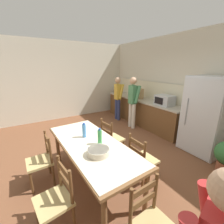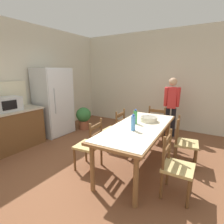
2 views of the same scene
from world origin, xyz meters
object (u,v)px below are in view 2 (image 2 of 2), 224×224
(microwave, at_px, (7,104))
(chair_head_end, at_px, (157,124))
(dining_table, at_px, (139,130))
(chair_side_far_left, at_px, (90,145))
(chair_side_far_right, at_px, (115,130))
(chair_side_near_left, at_px, (175,166))
(serving_bowl, at_px, (149,119))
(chair_side_near_right, at_px, (184,142))
(bottle_near_centre, at_px, (133,123))
(potted_plant, at_px, (84,117))
(bottle_off_centre, at_px, (135,117))
(refrigerator, at_px, (54,102))
(person_by_table, at_px, (171,104))

(microwave, relative_size, chair_head_end, 0.55)
(dining_table, relative_size, chair_side_far_left, 2.37)
(dining_table, xyz_separation_m, chair_side_far_right, (0.44, 0.75, -0.26))
(dining_table, distance_m, chair_side_near_left, 0.90)
(serving_bowl, height_order, chair_side_near_right, chair_side_near_right)
(bottle_near_centre, relative_size, chair_side_near_left, 0.30)
(potted_plant, bearing_deg, bottle_off_centre, -115.52)
(refrigerator, relative_size, serving_bowl, 5.64)
(refrigerator, height_order, chair_side_far_right, refrigerator)
(refrigerator, relative_size, person_by_table, 1.16)
(chair_side_far_right, relative_size, chair_head_end, 1.00)
(potted_plant, bearing_deg, chair_side_near_left, -117.46)
(refrigerator, height_order, microwave, refrigerator)
(bottle_off_centre, bearing_deg, dining_table, -131.45)
(chair_side_near_left, height_order, chair_side_near_right, same)
(bottle_off_centre, height_order, chair_side_near_left, bottle_off_centre)
(microwave, bearing_deg, potted_plant, -13.09)
(refrigerator, relative_size, potted_plant, 2.71)
(serving_bowl, bearing_deg, person_by_table, -2.10)
(microwave, height_order, bottle_off_centre, microwave)
(bottle_near_centre, height_order, serving_bowl, bottle_near_centre)
(bottle_off_centre, relative_size, chair_head_end, 0.30)
(person_by_table, bearing_deg, chair_side_far_left, -33.16)
(microwave, xyz_separation_m, person_by_table, (2.70, -2.81, -0.16))
(chair_side_far_left, distance_m, chair_head_end, 1.96)
(serving_bowl, distance_m, chair_side_far_left, 1.22)
(microwave, xyz_separation_m, bottle_off_centre, (0.90, -2.59, -0.14))
(chair_side_near_left, bearing_deg, chair_side_far_right, 57.86)
(refrigerator, xyz_separation_m, chair_side_far_right, (0.03, -1.94, -0.46))
(chair_side_near_right, height_order, chair_side_far_left, same)
(bottle_off_centre, distance_m, chair_head_end, 1.33)
(chair_side_far_right, relative_size, chair_side_far_left, 1.00)
(chair_side_near_left, height_order, chair_head_end, same)
(microwave, xyz_separation_m, dining_table, (0.80, -2.70, -0.34))
(dining_table, height_order, person_by_table, person_by_table)
(microwave, bearing_deg, refrigerator, -0.89)
(bottle_near_centre, xyz_separation_m, potted_plant, (1.39, 2.27, -0.52))
(dining_table, xyz_separation_m, chair_side_near_right, (0.51, -0.70, -0.26))
(bottle_near_centre, xyz_separation_m, serving_bowl, (0.64, -0.03, -0.07))
(microwave, relative_size, bottle_off_centre, 1.85)
(chair_side_near_left, height_order, chair_side_far_left, same)
(chair_side_far_left, bearing_deg, serving_bowl, 133.08)
(chair_head_end, bearing_deg, microwave, 35.85)
(chair_side_near_right, bearing_deg, chair_side_far_left, 118.47)
(dining_table, height_order, bottle_off_centre, bottle_off_centre)
(bottle_off_centre, height_order, chair_side_near_right, bottle_off_centre)
(bottle_near_centre, bearing_deg, microwave, 101.20)
(refrigerator, relative_size, chair_side_far_left, 1.98)
(chair_side_near_right, distance_m, person_by_table, 1.58)
(person_by_table, distance_m, potted_plant, 2.53)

